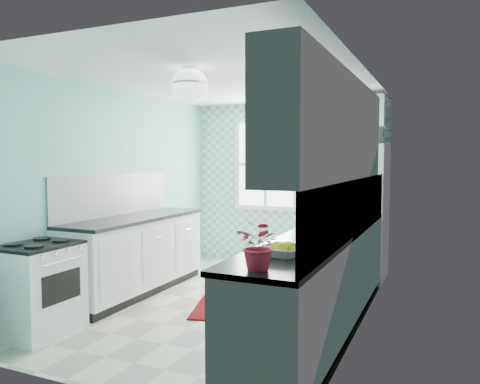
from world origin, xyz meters
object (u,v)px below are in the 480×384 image
at_px(fridge, 356,211).
at_px(potted_plant, 260,245).
at_px(ceiling_light, 190,86).
at_px(sink, 344,221).
at_px(fruit_bowl, 283,251).
at_px(microwave, 358,132).
at_px(stove, 39,287).

distance_m(fridge, potted_plant, 3.86).
relative_size(ceiling_light, potted_plant, 1.11).
bearing_deg(sink, potted_plant, -92.33).
height_order(ceiling_light, fruit_bowl, ceiling_light).
bearing_deg(microwave, ceiling_light, 67.08).
xyz_separation_m(fridge, microwave, (0.00, 0.00, 1.09)).
relative_size(ceiling_light, stove, 0.42).
height_order(stove, potted_plant, potted_plant).
distance_m(fruit_bowl, microwave, 3.55).
relative_size(sink, microwave, 0.86).
height_order(stove, fruit_bowl, fruit_bowl).
bearing_deg(sink, stove, -141.34).
bearing_deg(sink, fruit_bowl, -92.35).
distance_m(stove, potted_plant, 2.54).
xyz_separation_m(potted_plant, microwave, (-0.09, 3.85, 0.90)).
height_order(fridge, sink, fridge).
distance_m(sink, microwave, 1.67).
distance_m(ceiling_light, fridge, 3.18).
distance_m(fridge, fruit_bowl, 3.40).
bearing_deg(fridge, potted_plant, -92.48).
bearing_deg(fridge, microwave, 49.69).
bearing_deg(fruit_bowl, ceiling_light, 147.01).
xyz_separation_m(fridge, sink, (0.09, -1.28, 0.02)).
xyz_separation_m(sink, potted_plant, (-0.00, -2.57, 0.16)).
xyz_separation_m(ceiling_light, fridge, (1.11, 2.62, -1.41)).
bearing_deg(fridge, ceiling_light, -116.78).
bearing_deg(stove, ceiling_light, 30.47).
height_order(sink, microwave, microwave).
bearing_deg(potted_plant, sink, 89.90).
bearing_deg(fridge, sink, -89.61).
bearing_deg(ceiling_light, stove, -148.19).
bearing_deg(potted_plant, fruit_bowl, 90.00).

